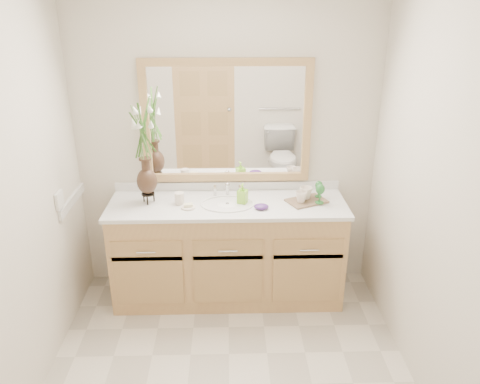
{
  "coord_description": "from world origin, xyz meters",
  "views": [
    {
      "loc": [
        0.01,
        -2.29,
        2.29
      ],
      "look_at": [
        0.09,
        0.65,
        1.07
      ],
      "focal_mm": 35.0,
      "sensor_mm": 36.0,
      "label": 1
    }
  ],
  "objects_px": {
    "tumbler": "(179,198)",
    "soap_bottle": "(243,194)",
    "flower_vase": "(144,139)",
    "tray": "(307,201)"
  },
  "relations": [
    {
      "from": "tumbler",
      "to": "soap_bottle",
      "type": "height_order",
      "value": "soap_bottle"
    },
    {
      "from": "flower_vase",
      "to": "soap_bottle",
      "type": "relative_size",
      "value": 5.33
    },
    {
      "from": "tumbler",
      "to": "tray",
      "type": "relative_size",
      "value": 0.32
    },
    {
      "from": "soap_bottle",
      "to": "tray",
      "type": "xyz_separation_m",
      "value": [
        0.5,
        0.0,
        -0.06
      ]
    },
    {
      "from": "soap_bottle",
      "to": "tray",
      "type": "relative_size",
      "value": 0.48
    },
    {
      "from": "tumbler",
      "to": "soap_bottle",
      "type": "relative_size",
      "value": 0.67
    },
    {
      "from": "soap_bottle",
      "to": "flower_vase",
      "type": "bearing_deg",
      "value": -159.12
    },
    {
      "from": "flower_vase",
      "to": "tray",
      "type": "bearing_deg",
      "value": -0.96
    },
    {
      "from": "tumbler",
      "to": "soap_bottle",
      "type": "bearing_deg",
      "value": 1.25
    },
    {
      "from": "flower_vase",
      "to": "tray",
      "type": "distance_m",
      "value": 1.33
    }
  ]
}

